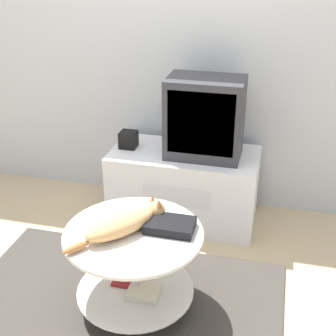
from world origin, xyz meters
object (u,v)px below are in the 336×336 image
Objects in this scene: tv at (205,118)px; cat at (124,222)px; speaker at (128,140)px; dvd_box at (170,225)px.

tv is 1.04m from cat.
tv is 4.64× the size of speaker.
tv is 2.17× the size of dvd_box.
speaker is 0.47× the size of dvd_box.
cat is (-0.22, -0.07, 0.03)m from dvd_box.
tv reaches higher than cat.
cat reaches higher than dvd_box.
tv is at bearing 89.47° from dvd_box.
tv is 0.57m from speaker.
dvd_box is 0.24m from cat.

